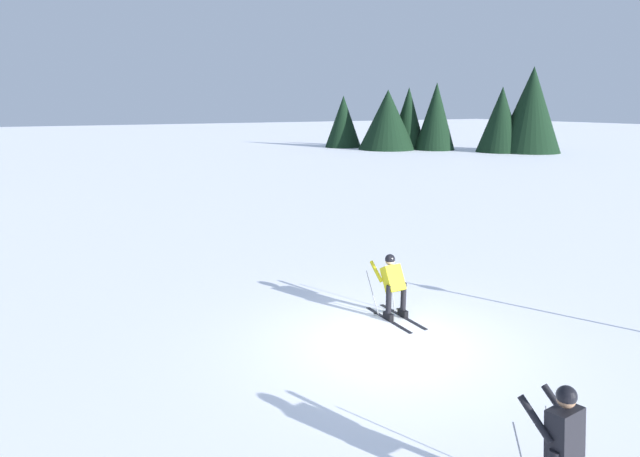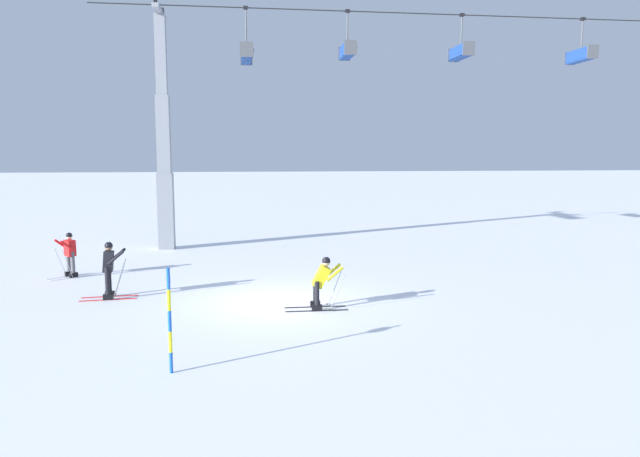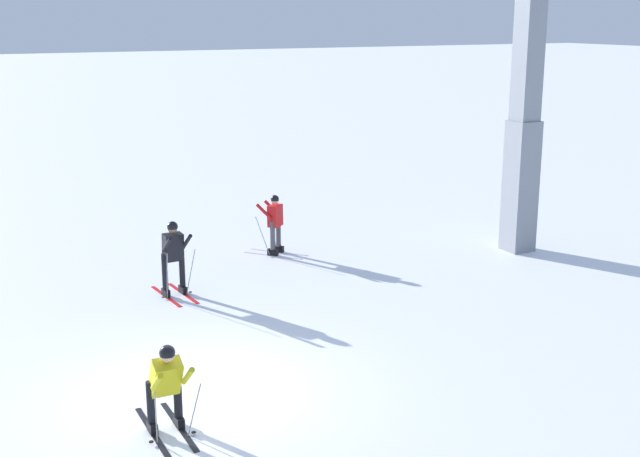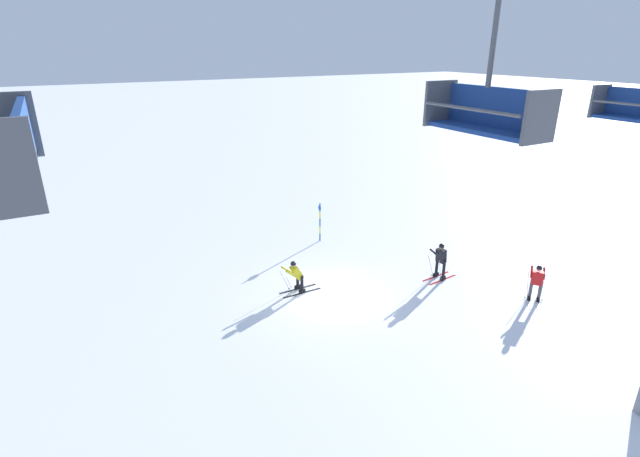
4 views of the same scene
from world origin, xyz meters
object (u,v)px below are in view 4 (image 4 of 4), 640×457
(chairlift_seat_second, at_px, (489,108))
(skier_distant_uphill, at_px, (537,281))
(trail_marker_pole, at_px, (320,221))
(chairlift_seat_middle, at_px, (7,143))
(skier_carving_main, at_px, (296,274))
(skier_distant_downhill, at_px, (441,258))

(chairlift_seat_second, distance_m, skier_distant_uphill, 14.77)
(skier_distant_uphill, bearing_deg, trail_marker_pole, -64.90)
(chairlift_seat_second, relative_size, chairlift_seat_middle, 1.03)
(skier_carving_main, xyz_separation_m, skier_distant_downhill, (-6.12, 2.04, 0.16))
(chairlift_seat_middle, bearing_deg, skier_carving_main, -125.61)
(skier_distant_uphill, xyz_separation_m, skier_distant_downhill, (2.06, -3.37, 0.10))
(chairlift_seat_middle, xyz_separation_m, trail_marker_pole, (-11.69, -15.66, -7.92))
(chairlift_seat_second, height_order, skier_distant_downhill, chairlift_seat_second)
(skier_distant_downhill, bearing_deg, trail_marker_pole, -68.51)
(chairlift_seat_middle, bearing_deg, skier_distant_uphill, -160.10)
(skier_carving_main, xyz_separation_m, trail_marker_pole, (-3.60, -4.36, 0.30))
(chairlift_seat_middle, bearing_deg, skier_distant_downhill, -146.92)
(skier_carving_main, bearing_deg, skier_distant_uphill, 146.50)
(chairlift_seat_second, relative_size, trail_marker_pole, 1.01)
(trail_marker_pole, bearing_deg, skier_distant_uphill, 115.10)
(chairlift_seat_second, distance_m, chairlift_seat_middle, 5.42)
(skier_carving_main, bearing_deg, trail_marker_pole, -129.52)
(skier_distant_downhill, bearing_deg, chairlift_seat_second, 46.47)
(trail_marker_pole, height_order, skier_distant_downhill, trail_marker_pole)
(skier_carving_main, relative_size, chairlift_seat_second, 0.82)
(chairlift_seat_middle, height_order, skier_distant_uphill, chairlift_seat_middle)
(trail_marker_pole, bearing_deg, chairlift_seat_middle, 53.26)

